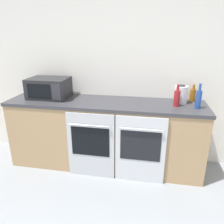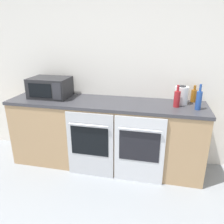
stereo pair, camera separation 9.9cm
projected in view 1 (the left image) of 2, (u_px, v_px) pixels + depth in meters
wall_back at (110, 68)px, 2.97m from camera, size 10.00×0.06×2.60m
counter_back at (105, 134)px, 2.95m from camera, size 2.54×0.62×0.92m
oven_left at (91, 146)px, 2.69m from camera, size 0.59×0.06×0.86m
oven_right at (140, 150)px, 2.59m from camera, size 0.59×0.06×0.86m
microwave at (49, 88)px, 2.93m from camera, size 0.52×0.39×0.27m
bottle_red at (177, 98)px, 2.59m from camera, size 0.07×0.07×0.26m
bottle_blue at (198, 99)px, 2.50m from camera, size 0.06×0.06×0.29m
bottle_amber at (193, 95)px, 2.80m from camera, size 0.07×0.07×0.21m
kettle at (181, 95)px, 2.70m from camera, size 0.16×0.16×0.23m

